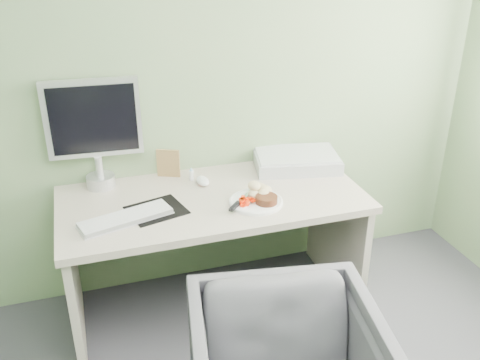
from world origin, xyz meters
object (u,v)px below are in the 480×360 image
object	(u,v)px
desk	(213,226)
monitor	(94,128)
scanner	(296,161)
plate	(256,202)

from	to	relation	value
desk	monitor	distance (m)	0.82
scanner	monitor	size ratio (longest dim) A/B	0.82
desk	monitor	bearing A→B (deg)	150.11
plate	scanner	world-z (taller)	scanner
monitor	desk	bearing A→B (deg)	-25.93
desk	plate	world-z (taller)	plate
desk	plate	size ratio (longest dim) A/B	5.75
plate	scanner	bearing A→B (deg)	43.55
scanner	monitor	bearing A→B (deg)	-173.51
plate	monitor	xyz separation A→B (m)	(-0.75, 0.46, 0.33)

